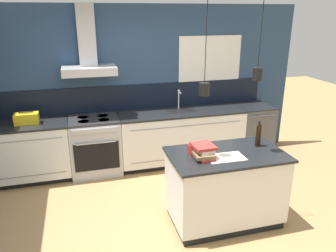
# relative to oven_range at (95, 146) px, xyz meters

# --- Properties ---
(ground_plane) EXTENTS (16.00, 16.00, 0.00)m
(ground_plane) POSITION_rel_oven_range_xyz_m (0.79, -1.69, -0.46)
(ground_plane) COLOR tan
(ground_plane) RESTS_ON ground
(wall_back) EXTENTS (5.60, 2.22, 2.60)m
(wall_back) POSITION_rel_oven_range_xyz_m (0.74, 0.32, 0.90)
(wall_back) COLOR navy
(wall_back) RESTS_ON ground_plane
(counter_run_left) EXTENTS (1.20, 0.64, 0.91)m
(counter_run_left) POSITION_rel_oven_range_xyz_m (-0.98, 0.01, 0.01)
(counter_run_left) COLOR black
(counter_run_left) RESTS_ON ground_plane
(counter_run_sink) EXTENTS (2.12, 0.64, 1.24)m
(counter_run_sink) POSITION_rel_oven_range_xyz_m (1.44, 0.01, 0.01)
(counter_run_sink) COLOR black
(counter_run_sink) RESTS_ON ground_plane
(oven_range) EXTENTS (0.78, 0.66, 0.91)m
(oven_range) POSITION_rel_oven_range_xyz_m (0.00, 0.00, 0.00)
(oven_range) COLOR #B5B5BA
(oven_range) RESTS_ON ground_plane
(dishwasher) EXTENTS (0.59, 0.65, 0.91)m
(dishwasher) POSITION_rel_oven_range_xyz_m (2.79, 0.00, 0.00)
(dishwasher) COLOR #4C4C51
(dishwasher) RESTS_ON ground_plane
(kitchen_island) EXTENTS (1.36, 0.80, 0.91)m
(kitchen_island) POSITION_rel_oven_range_xyz_m (1.43, -1.77, 0.00)
(kitchen_island) COLOR black
(kitchen_island) RESTS_ON ground_plane
(bottle_on_island) EXTENTS (0.07, 0.07, 0.33)m
(bottle_on_island) POSITION_rel_oven_range_xyz_m (1.89, -1.66, 0.60)
(bottle_on_island) COLOR black
(bottle_on_island) RESTS_ON kitchen_island
(book_stack) EXTENTS (0.25, 0.32, 0.15)m
(book_stack) POSITION_rel_oven_range_xyz_m (1.11, -1.80, 0.53)
(book_stack) COLOR #B2332D
(book_stack) RESTS_ON kitchen_island
(red_supply_box) EXTENTS (0.20, 0.14, 0.10)m
(red_supply_box) POSITION_rel_oven_range_xyz_m (1.10, -1.68, 0.50)
(red_supply_box) COLOR red
(red_supply_box) RESTS_ON kitchen_island
(paper_pile) EXTENTS (0.44, 0.26, 0.01)m
(paper_pile) POSITION_rel_oven_range_xyz_m (1.36, -1.88, 0.46)
(paper_pile) COLOR silver
(paper_pile) RESTS_ON kitchen_island
(yellow_toolbox) EXTENTS (0.34, 0.18, 0.19)m
(yellow_toolbox) POSITION_rel_oven_range_xyz_m (-0.96, 0.00, 0.54)
(yellow_toolbox) COLOR gold
(yellow_toolbox) RESTS_ON counter_run_left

